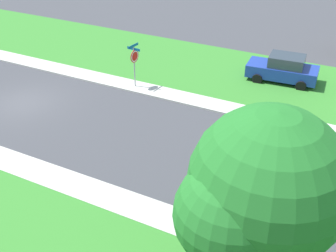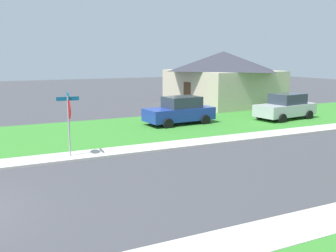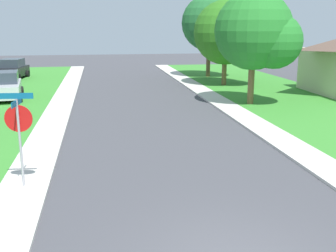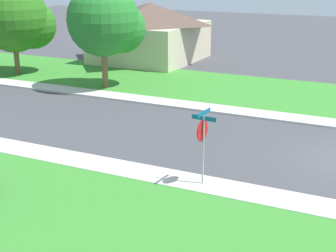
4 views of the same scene
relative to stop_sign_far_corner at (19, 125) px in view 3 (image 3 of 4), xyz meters
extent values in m
cube|color=beige|center=(9.39, 7.29, -1.84)|extent=(1.40, 56.00, 0.10)
cube|color=#38842D|center=(14.09, 7.29, -1.85)|extent=(8.00, 56.00, 0.08)
cube|color=beige|center=(-0.01, 7.29, -1.84)|extent=(1.40, 56.00, 0.10)
cylinder|color=#9E9EA3|center=(0.00, -0.03, -0.59)|extent=(0.07, 0.07, 2.60)
cylinder|color=red|center=(0.00, 0.02, 0.16)|extent=(0.76, 0.10, 0.76)
cylinder|color=white|center=(0.00, 0.04, 0.16)|extent=(0.67, 0.07, 0.67)
cylinder|color=red|center=(0.00, 0.04, 0.16)|extent=(0.54, 0.06, 0.55)
cube|color=#0F5B84|center=(0.00, -0.03, 0.80)|extent=(0.92, 0.11, 0.16)
cube|color=#0F5B84|center=(0.00, -0.03, 0.61)|extent=(0.11, 0.92, 0.16)
cube|color=silver|center=(-3.53, 14.97, -1.19)|extent=(2.36, 4.50, 0.76)
cube|color=#2D3842|center=(-3.56, 15.17, -0.47)|extent=(1.87, 2.30, 0.68)
cylinder|color=black|center=(-2.46, 13.77, -1.57)|extent=(0.32, 0.67, 0.64)
cylinder|color=black|center=(-2.82, 16.41, -1.57)|extent=(0.32, 0.67, 0.64)
cube|color=black|center=(-5.07, 25.29, -1.19)|extent=(2.28, 4.48, 0.76)
cube|color=#2D3842|center=(-5.04, 25.49, -0.47)|extent=(1.83, 2.27, 0.68)
cylinder|color=black|center=(-4.33, 23.87, -1.57)|extent=(0.31, 0.66, 0.64)
cylinder|color=black|center=(-4.02, 26.51, -1.57)|extent=(0.31, 0.66, 0.64)
cylinder|color=black|center=(-5.81, 26.72, -1.57)|extent=(0.31, 0.66, 0.64)
cylinder|color=brown|center=(11.90, 23.90, -0.35)|extent=(0.36, 0.36, 3.07)
sphere|color=#205F2C|center=(11.90, 23.90, 2.86)|extent=(4.81, 4.81, 4.81)
sphere|color=#205F2C|center=(12.98, 23.18, 2.26)|extent=(3.36, 3.36, 3.36)
cylinder|color=brown|center=(10.92, 10.87, -0.53)|extent=(0.36, 0.36, 2.71)
sphere|color=#237528|center=(10.92, 10.87, 2.36)|extent=(4.40, 4.40, 4.40)
sphere|color=#237528|center=(11.91, 10.21, 1.81)|extent=(3.08, 3.08, 3.08)
cylinder|color=brown|center=(11.74, 18.66, -0.71)|extent=(0.36, 0.36, 2.35)
sphere|color=#2A6C1A|center=(11.74, 18.66, 2.13)|extent=(4.78, 4.78, 4.78)
sphere|color=#2A6C1A|center=(12.82, 17.94, 1.54)|extent=(3.35, 3.35, 3.35)
camera|label=1|loc=(20.10, 12.56, 9.55)|focal=45.27mm
camera|label=2|loc=(16.05, -3.35, 2.35)|focal=41.65mm
camera|label=3|loc=(2.22, -11.44, 2.66)|focal=43.53mm
camera|label=4|loc=(-15.11, -5.87, 5.56)|focal=53.51mm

